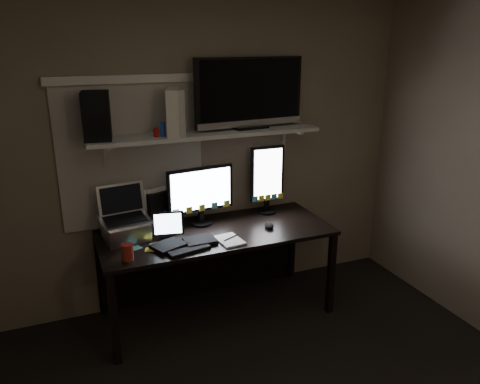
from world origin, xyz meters
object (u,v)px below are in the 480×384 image
laptop (125,215)px  monitor_landscape (201,196)px  monitor_portrait (267,179)px  desk (212,246)px  tablet (167,225)px  mouse (269,226)px  tv (250,93)px  game_console (174,112)px  cup (128,252)px  keyboard (185,243)px  speaker (97,116)px

laptop → monitor_landscape: bearing=0.4°
laptop → monitor_portrait: bearing=-1.8°
desk → tablet: 0.49m
monitor_landscape → mouse: bearing=-37.4°
monitor_portrait → tablet: 0.97m
tv → game_console: tv is taller
cup → tv: (1.09, 0.46, 0.97)m
desk → keyboard: 0.46m
desk → laptop: 0.77m
laptop → tv: (1.04, 0.12, 0.83)m
monitor_portrait → tv: 0.75m
speaker → tv: bearing=9.6°
monitor_landscape → speaker: size_ratio=1.64×
mouse → game_console: bearing=168.6°
monitor_landscape → keyboard: size_ratio=1.18×
keyboard → mouse: 0.71m
monitor_landscape → desk: bearing=-51.4°
laptop → speaker: speaker is taller
keyboard → game_console: game_console is taller
game_console → keyboard: bearing=-79.3°
tablet → tv: (0.75, 0.20, 0.92)m
laptop → speaker: 0.74m
desk → monitor_landscape: monitor_landscape is taller
keyboard → desk: bearing=31.2°
keyboard → cup: 0.43m
keyboard → tablet: 0.21m
monitor_portrait → speaker: bearing=-177.9°
tv → speaker: tv is taller
tablet → game_console: size_ratio=0.71×
cup → tv: size_ratio=0.12×
mouse → tv: (-0.04, 0.31, 1.00)m
laptop → tv: bearing=-1.8°
monitor_portrait → mouse: monitor_portrait is taller
laptop → game_console: game_console is taller
keyboard → laptop: laptop is taller
tablet → desk: bearing=27.4°
monitor_landscape → game_console: size_ratio=1.64×
desk → game_console: size_ratio=5.34×
laptop → keyboard: bearing=-42.2°
keyboard → tablet: (-0.08, 0.18, 0.09)m
monitor_portrait → mouse: (-0.13, -0.33, -0.28)m
monitor_portrait → tv: tv is taller
tv → monitor_landscape: bearing=178.8°
monitor_landscape → keyboard: 0.48m
tablet → laptop: (-0.30, 0.08, 0.09)m
tablet → game_console: game_console is taller
cup → tablet: bearing=37.5°
keyboard → tv: bearing=17.0°
cup → tv: bearing=22.8°
keyboard → cup: (-0.42, -0.09, 0.04)m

